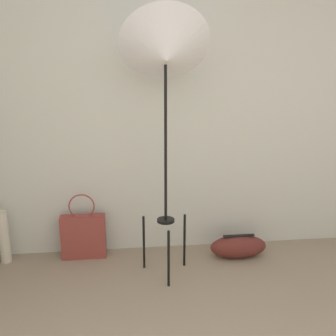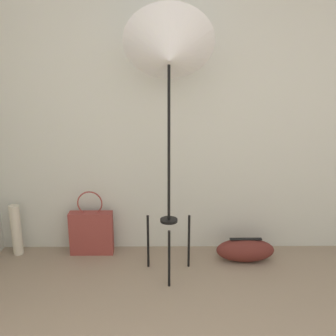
# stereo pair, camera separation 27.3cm
# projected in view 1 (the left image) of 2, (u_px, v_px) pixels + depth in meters

# --- Properties ---
(wall_back) EXTENTS (8.00, 0.05, 2.60)m
(wall_back) POSITION_uv_depth(u_px,v_px,m) (179.00, 106.00, 3.35)
(wall_back) COLOR beige
(wall_back) RESTS_ON ground_plane
(photo_umbrella) EXTENTS (0.67, 0.57, 2.05)m
(photo_umbrella) POSITION_uv_depth(u_px,v_px,m) (165.00, 55.00, 2.76)
(photo_umbrella) COLOR black
(photo_umbrella) RESTS_ON ground_plane
(tote_bag) EXTENTS (0.38, 0.11, 0.59)m
(tote_bag) POSITION_uv_depth(u_px,v_px,m) (83.00, 236.00, 3.41)
(tote_bag) COLOR brown
(tote_bag) RESTS_ON ground_plane
(duffel_bag) EXTENTS (0.50, 0.20, 0.21)m
(duffel_bag) POSITION_uv_depth(u_px,v_px,m) (238.00, 247.00, 3.44)
(duffel_bag) COLOR #5B231E
(duffel_bag) RESTS_ON ground_plane
(paper_roll) EXTENTS (0.09, 0.09, 0.46)m
(paper_roll) POSITION_uv_depth(u_px,v_px,m) (4.00, 237.00, 3.33)
(paper_roll) COLOR beige
(paper_roll) RESTS_ON ground_plane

